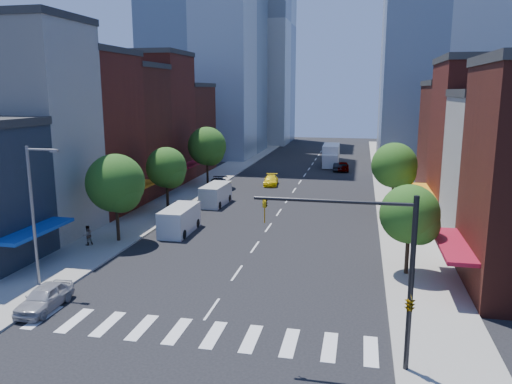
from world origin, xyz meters
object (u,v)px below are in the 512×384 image
Objects in this scene: cargo_van_far at (215,195)px; pedestrian_far at (87,235)px; traffic_car_oncoming at (338,167)px; parked_car_rear at (217,185)px; traffic_car_far at (343,166)px; taxi at (271,180)px; parked_car_front at (44,297)px; parked_car_third at (175,213)px; cargo_van_near at (179,220)px; parked_car_second at (181,210)px; box_truck at (331,156)px.

pedestrian_far is (-5.83, -16.75, -0.18)m from cargo_van_far.
parked_car_rear is at bearing 54.80° from traffic_car_oncoming.
traffic_car_far is (0.73, 0.22, 0.11)m from traffic_car_oncoming.
taxi is 1.12× the size of traffic_car_oncoming.
parked_car_front reaches higher than parked_car_third.
cargo_van_near is (2.00, -4.31, 0.50)m from parked_car_third.
traffic_car_far reaches higher than parked_car_second.
cargo_van_near is 1.23× the size of taxi.
box_truck is (12.69, 25.09, 0.88)m from parked_car_rear.
cargo_van_far reaches higher than taxi.
parked_car_rear is 24.07m from traffic_car_oncoming.
box_truck is (12.49, 38.58, 0.93)m from parked_car_second.
cargo_van_near is 24.59m from taxi.
traffic_car_far is at bearing -162.10° from traffic_car_oncoming.
cargo_van_near is 40.47m from traffic_car_far.
box_truck is (10.70, 32.42, 0.53)m from cargo_van_far.
parked_car_rear is at bearing 90.93° from parked_car_second.
cargo_van_near is at bearing -87.92° from cargo_van_far.
parked_car_rear is 3.33× the size of pedestrian_far.
cargo_van_far reaches higher than traffic_car_oncoming.
traffic_car_oncoming is at bearing 48.86° from parked_car_rear.
traffic_car_oncoming is (14.23, 19.42, -0.12)m from parked_car_rear.
parked_car_third is 0.54× the size of box_truck.
pedestrian_far is (-16.53, -49.17, -0.71)m from box_truck.
parked_car_front is 0.89× the size of parked_car_third.
parked_car_front is 0.48× the size of box_truck.
parked_car_second is 0.51× the size of box_truck.
pedestrian_far is at bearing -109.73° from box_truck.
parked_car_third is at bearing 64.28° from traffic_car_far.
parked_car_second is 0.82× the size of cargo_van_far.
pedestrian_far is at bearing -112.08° from parked_car_third.
taxi is (3.95, 12.89, -0.49)m from cargo_van_far.
traffic_car_far is (12.97, 26.97, -0.36)m from cargo_van_far.
parked_car_third is 0.87× the size of cargo_van_far.
cargo_van_near is 1.38× the size of traffic_car_oncoming.
box_truck is at bearing 58.27° from parked_car_rear.
parked_car_third is 0.88× the size of parked_car_rear.
traffic_car_far is at bearing 47.79° from parked_car_rear.
cargo_van_near is 0.63× the size of box_truck.
cargo_van_near reaches higher than cargo_van_far.
parked_car_front is 0.95× the size of parked_car_second.
pedestrian_far is at bearing 107.12° from parked_car_front.
parked_car_second is 5.54m from cargo_van_near.
pedestrian_far reaches higher than parked_car_second.
parked_car_second reaches higher than traffic_car_oncoming.
traffic_car_oncoming is (12.24, 26.74, -0.48)m from cargo_van_far.
cargo_van_near reaches higher than parked_car_third.
pedestrian_far reaches higher than parked_car_front.
parked_car_third reaches higher than taxi.
pedestrian_far is (-3.84, 11.31, 0.24)m from parked_car_front.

